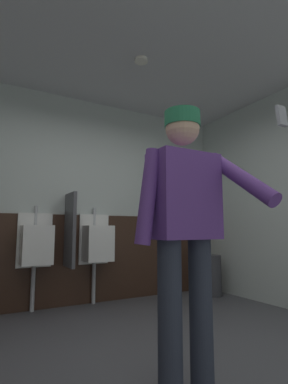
% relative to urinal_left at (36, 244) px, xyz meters
% --- Properties ---
extents(ground_plane, '(4.81, 4.52, 0.04)m').
position_rel_urinal_left_xyz_m(ground_plane, '(0.60, -1.80, -0.80)').
color(ground_plane, '#4C4C51').
extents(wall_back, '(4.81, 0.12, 2.74)m').
position_rel_urinal_left_xyz_m(wall_back, '(0.60, 0.22, 0.59)').
color(wall_back, silver).
rests_on(wall_back, ground_plane).
extents(wainscot_band_back, '(4.21, 0.03, 1.14)m').
position_rel_urinal_left_xyz_m(wainscot_band_back, '(0.60, 0.14, -0.21)').
color(wainscot_band_back, '#382319').
rests_on(wainscot_band_back, ground_plane).
extents(ceiling_slab, '(4.81, 4.52, 0.04)m').
position_rel_urinal_left_xyz_m(ceiling_slab, '(0.60, -1.80, 1.98)').
color(ceiling_slab, silver).
extents(downlight_far, '(0.14, 0.14, 0.03)m').
position_rel_urinal_left_xyz_m(downlight_far, '(0.80, -1.12, 1.95)').
color(downlight_far, white).
extents(urinal_left, '(0.40, 0.34, 1.24)m').
position_rel_urinal_left_xyz_m(urinal_left, '(0.00, 0.00, 0.00)').
color(urinal_left, white).
rests_on(urinal_left, ground_plane).
extents(urinal_middle, '(0.40, 0.34, 1.24)m').
position_rel_urinal_left_xyz_m(urinal_middle, '(0.75, 0.00, 0.00)').
color(urinal_middle, white).
rests_on(urinal_middle, ground_plane).
extents(privacy_divider_panel, '(0.04, 0.40, 0.90)m').
position_rel_urinal_left_xyz_m(privacy_divider_panel, '(0.38, -0.07, 0.17)').
color(privacy_divider_panel, '#4C4C51').
extents(person, '(0.63, 0.60, 1.69)m').
position_rel_urinal_left_xyz_m(person, '(0.49, -2.23, 0.22)').
color(person, '#2D3342').
rests_on(person, ground_plane).
extents(cell_phone, '(0.06, 0.03, 0.11)m').
position_rel_urinal_left_xyz_m(cell_phone, '(0.75, -2.73, 0.76)').
color(cell_phone, '#A5A8B2').
extents(trash_bin, '(0.28, 0.28, 0.57)m').
position_rel_urinal_left_xyz_m(trash_bin, '(2.42, -0.29, -0.49)').
color(trash_bin, '#38383D').
rests_on(trash_bin, ground_plane).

